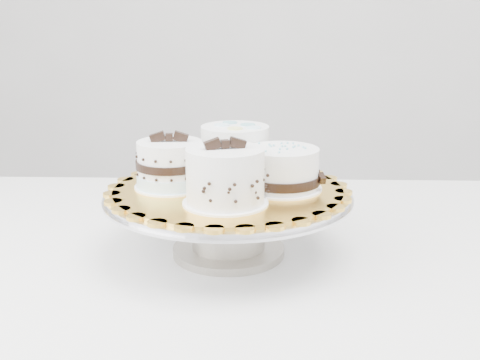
# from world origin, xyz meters

# --- Properties ---
(table) EXTENTS (1.32, 0.91, 0.75)m
(table) POSITION_xyz_m (-0.05, 0.11, 0.68)
(table) COLOR silver
(table) RESTS_ON floor
(cake_stand) EXTENTS (0.38, 0.38, 0.10)m
(cake_stand) POSITION_xyz_m (-0.07, 0.10, 0.82)
(cake_stand) COLOR gray
(cake_stand) RESTS_ON table
(cake_board) EXTENTS (0.41, 0.41, 0.01)m
(cake_board) POSITION_xyz_m (-0.07, 0.10, 0.86)
(cake_board) COLOR gold
(cake_board) RESTS_ON cake_stand
(cake_swirl) EXTENTS (0.14, 0.14, 0.10)m
(cake_swirl) POSITION_xyz_m (-0.07, 0.02, 0.90)
(cake_swirl) COLOR white
(cake_swirl) RESTS_ON cake_board
(cake_banded) EXTENTS (0.11, 0.11, 0.09)m
(cake_banded) POSITION_xyz_m (-0.16, 0.09, 0.89)
(cake_banded) COLOR white
(cake_banded) RESTS_ON cake_board
(cake_dots) EXTENTS (0.13, 0.13, 0.08)m
(cake_dots) POSITION_xyz_m (-0.07, 0.18, 0.90)
(cake_dots) COLOR white
(cake_dots) RESTS_ON cake_board
(cake_ribbon) EXTENTS (0.14, 0.14, 0.07)m
(cake_ribbon) POSITION_xyz_m (0.01, 0.10, 0.89)
(cake_ribbon) COLOR white
(cake_ribbon) RESTS_ON cake_board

